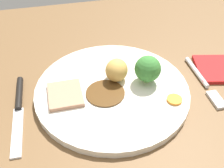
{
  "coord_description": "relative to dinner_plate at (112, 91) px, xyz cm",
  "views": [
    {
      "loc": [
        5.04,
        36.55,
        40.11
      ],
      "look_at": [
        -3.73,
        -1.24,
        6.0
      ],
      "focal_mm": 44.73,
      "sensor_mm": 36.0,
      "label": 1
    }
  ],
  "objects": [
    {
      "name": "gravy_pool",
      "position": [
        1.55,
        0.8,
        0.85
      ],
      "size": [
        7.18,
        7.18,
        0.3
      ],
      "primitive_type": "cylinder",
      "color": "#563819",
      "rests_on": "dinner_plate"
    },
    {
      "name": "dinner_plate",
      "position": [
        0.0,
        0.0,
        0.0
      ],
      "size": [
        28.93,
        28.93,
        1.4
      ],
      "primitive_type": "cylinder",
      "color": "silver",
      "rests_on": "dining_table"
    },
    {
      "name": "carrot_coin_front",
      "position": [
        -10.12,
        5.76,
        0.93
      ],
      "size": [
        2.74,
        2.74,
        0.45
      ],
      "primitive_type": "cylinder",
      "color": "orange",
      "rests_on": "dinner_plate"
    },
    {
      "name": "fork",
      "position": [
        -18.36,
        1.5,
        -0.31
      ],
      "size": [
        2.01,
        15.25,
        0.9
      ],
      "rotation": [
        0.0,
        0.0,
        1.57
      ],
      "color": "silver",
      "rests_on": "dining_table"
    },
    {
      "name": "broccoli_floret",
      "position": [
        -6.95,
        -0.45,
        3.67
      ],
      "size": [
        4.98,
        4.98,
        5.5
      ],
      "color": "#8CB766",
      "rests_on": "dinner_plate"
    },
    {
      "name": "roast_potato_left",
      "position": [
        -1.45,
        -2.4,
        2.88
      ],
      "size": [
        6.02,
        6.19,
        4.37
      ],
      "primitive_type": "ellipsoid",
      "rotation": [
        0.0,
        0.0,
        1.05
      ],
      "color": "tan",
      "rests_on": "dinner_plate"
    },
    {
      "name": "meat_slice_main",
      "position": [
        8.75,
        0.23,
        1.1
      ],
      "size": [
        6.13,
        7.04,
        0.8
      ],
      "primitive_type": "cube",
      "rotation": [
        0.0,
        0.0,
        4.72
      ],
      "color": "tan",
      "rests_on": "dinner_plate"
    },
    {
      "name": "folded_napkin",
      "position": [
        -24.28,
        -1.66,
        -0.3
      ],
      "size": [
        12.65,
        11.11,
        0.8
      ],
      "primitive_type": "cube",
      "rotation": [
        0.0,
        0.0,
        -0.21
      ],
      "color": "red",
      "rests_on": "dining_table"
    },
    {
      "name": "knife",
      "position": [
        17.23,
        -0.05,
        -0.25
      ],
      "size": [
        1.97,
        18.53,
        1.2
      ],
      "rotation": [
        0.0,
        0.0,
        1.55
      ],
      "color": "black",
      "rests_on": "dining_table"
    },
    {
      "name": "dining_table",
      "position": [
        3.73,
        1.24,
        -2.5
      ],
      "size": [
        120.0,
        84.0,
        3.6
      ],
      "primitive_type": "cube",
      "color": "brown",
      "rests_on": "ground"
    }
  ]
}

